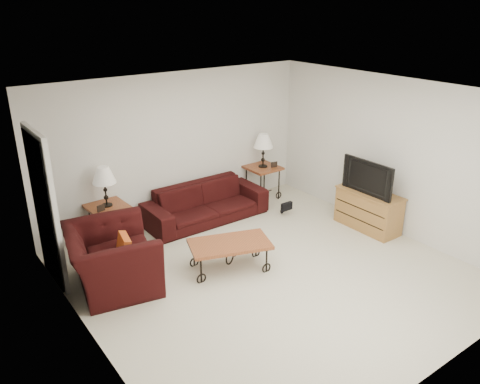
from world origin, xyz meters
The scene contains 20 objects.
ground centered at (0.00, 0.00, 0.00)m, with size 5.00×5.00×0.00m, color beige.
wall_back centered at (0.00, 2.50, 1.25)m, with size 5.00×0.02×2.50m, color silver.
wall_front centered at (0.00, -2.50, 1.25)m, with size 5.00×0.02×2.50m, color silver.
wall_left centered at (-2.50, 0.00, 1.25)m, with size 0.02×5.00×2.50m, color silver.
wall_right centered at (2.50, 0.00, 1.25)m, with size 0.02×5.00×2.50m, color silver.
ceiling centered at (0.00, 0.00, 2.50)m, with size 5.00×5.00×0.00m, color white.
doorway centered at (-2.47, 1.65, 1.02)m, with size 0.08×0.94×2.04m, color black.
sofa centered at (0.24, 2.02, 0.31)m, with size 2.14×0.84×0.62m, color black.
side_table_left centered at (-1.44, 2.20, 0.31)m, with size 0.58×0.58×0.63m, color #954E26.
side_table_right centered at (1.64, 2.20, 0.32)m, with size 0.58×0.58×0.64m, color #954E26.
lamp_left centered at (-1.44, 2.20, 0.94)m, with size 0.36×0.36×0.63m, color black, non-canonical shape.
lamp_right centered at (1.64, 2.20, 0.96)m, with size 0.36×0.36×0.64m, color black, non-canonical shape.
photo_frame_left centered at (-1.59, 2.05, 0.68)m, with size 0.13×0.02×0.10m, color black.
photo_frame_right centered at (1.79, 2.05, 0.69)m, with size 0.13×0.02×0.11m, color black.
coffee_table centered at (-0.38, 0.42, 0.21)m, with size 1.12×0.61×0.42m, color #954E26.
armchair centered at (-1.88, 1.00, 0.41)m, with size 1.25×1.10×0.82m, color black.
throw_pillow centered at (-1.73, 0.95, 0.52)m, with size 0.37×0.10×0.37m, color red.
tv_stand centered at (2.23, 0.14, 0.32)m, with size 0.45×1.08×0.65m, color #A06F3B.
television centered at (2.21, 0.14, 0.93)m, with size 0.97×0.13×0.56m, color black.
backpack centered at (1.46, 1.42, 0.22)m, with size 0.34×0.26×0.45m, color black.
Camera 1 is at (-3.79, -4.46, 3.58)m, focal length 35.93 mm.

